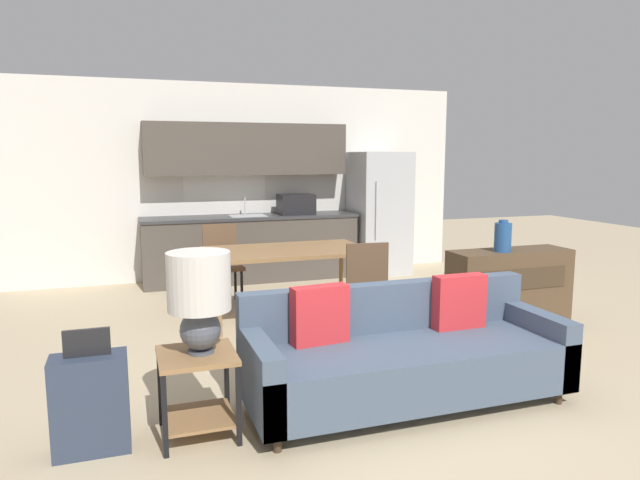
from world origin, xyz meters
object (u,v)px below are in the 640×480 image
at_px(refrigerator, 379,213).
at_px(credenza, 509,292).
at_px(suitcase, 91,403).
at_px(table_lamp, 199,293).
at_px(vase, 503,237).
at_px(side_table, 198,380).
at_px(dining_table, 286,254).
at_px(dining_chair_far_left, 222,260).
at_px(couch, 402,355).
at_px(dining_chair_near_right, 363,284).

height_order(refrigerator, credenza, refrigerator).
bearing_deg(credenza, suitcase, -163.25).
distance_m(table_lamp, vase, 3.14).
bearing_deg(credenza, side_table, -160.18).
distance_m(dining_table, dining_chair_far_left, 1.03).
relative_size(vase, suitcase, 0.41).
distance_m(side_table, credenza, 3.31).
height_order(dining_chair_far_left, suitcase, dining_chair_far_left).
distance_m(couch, table_lamp, 1.50).
bearing_deg(suitcase, credenza, 16.75).
xyz_separation_m(table_lamp, credenza, (3.08, 1.12, -0.49)).
height_order(side_table, credenza, credenza).
bearing_deg(dining_table, suitcase, -128.41).
height_order(credenza, suitcase, credenza).
xyz_separation_m(side_table, credenza, (3.11, 1.12, 0.05)).
bearing_deg(table_lamp, dining_chair_far_left, 78.55).
relative_size(dining_table, dining_chair_near_right, 1.82).
bearing_deg(side_table, refrigerator, 53.14).
relative_size(side_table, vase, 1.75).
bearing_deg(suitcase, table_lamp, -0.01).
bearing_deg(dining_table, vase, -34.35).
bearing_deg(dining_chair_near_right, couch, 83.44).
bearing_deg(refrigerator, couch, -112.57).
distance_m(side_table, suitcase, 0.62).
xyz_separation_m(refrigerator, vase, (-0.16, -3.12, 0.08)).
distance_m(side_table, table_lamp, 0.55).
xyz_separation_m(couch, suitcase, (-2.03, -0.05, -0.04)).
height_order(credenza, vase, vase).
height_order(dining_chair_near_right, dining_chair_far_left, same).
xyz_separation_m(dining_table, side_table, (-1.20, -2.29, -0.33)).
height_order(dining_table, suitcase, dining_table).
height_order(dining_table, dining_chair_far_left, dining_chair_far_left).
height_order(refrigerator, dining_chair_far_left, refrigerator).
height_order(couch, side_table, couch).
xyz_separation_m(side_table, dining_chair_near_right, (1.73, 1.47, 0.15)).
bearing_deg(refrigerator, credenza, -90.60).
distance_m(dining_table, suitcase, 2.95).
relative_size(refrigerator, couch, 0.79).
xyz_separation_m(side_table, vase, (2.98, 1.07, 0.60)).
bearing_deg(dining_chair_far_left, couch, -78.14).
relative_size(couch, side_table, 4.22).
bearing_deg(refrigerator, dining_table, -135.56).
relative_size(couch, table_lamp, 3.58).
xyz_separation_m(couch, dining_chair_near_right, (0.31, 1.43, 0.17)).
xyz_separation_m(dining_chair_near_right, dining_chair_far_left, (-1.07, 1.67, 0.00)).
bearing_deg(suitcase, dining_table, 51.59).
xyz_separation_m(vase, dining_chair_near_right, (-1.25, 0.40, -0.45)).
bearing_deg(couch, dining_table, 95.54).
bearing_deg(vase, side_table, -160.17).
distance_m(couch, credenza, 2.00).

